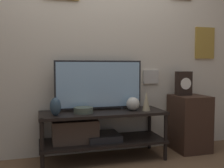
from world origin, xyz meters
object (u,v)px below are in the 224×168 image
at_px(vase_slim_bronze, 146,101).
at_px(mantel_clock, 184,83).
at_px(vase_wide_bowl, 83,110).
at_px(vase_round_glass, 133,104).
at_px(television, 99,85).
at_px(vase_urn_stoneware, 55,107).

height_order(vase_slim_bronze, mantel_clock, mantel_clock).
distance_m(vase_wide_bowl, vase_slim_bronze, 0.71).
bearing_deg(mantel_clock, vase_slim_bronze, -163.69).
bearing_deg(mantel_clock, vase_round_glass, -171.38).
bearing_deg(vase_slim_bronze, vase_round_glass, 156.55).
distance_m(vase_wide_bowl, vase_round_glass, 0.57).
bearing_deg(vase_wide_bowl, vase_round_glass, 1.04).
height_order(vase_round_glass, mantel_clock, mantel_clock).
distance_m(vase_slim_bronze, mantel_clock, 0.62).
relative_size(television, vase_round_glass, 6.59).
distance_m(vase_slim_bronze, vase_urn_stoneware, 1.00).
height_order(television, vase_wide_bowl, television).
bearing_deg(vase_urn_stoneware, vase_slim_bronze, 1.06).
relative_size(television, vase_slim_bronze, 4.67).
bearing_deg(vase_urn_stoneware, mantel_clock, 6.73).
xyz_separation_m(vase_urn_stoneware, mantel_clock, (1.57, 0.18, 0.19)).
bearing_deg(vase_wide_bowl, television, 34.95).
bearing_deg(vase_slim_bronze, vase_urn_stoneware, -178.94).
xyz_separation_m(television, vase_slim_bronze, (0.50, -0.19, -0.18)).
xyz_separation_m(vase_slim_bronze, vase_urn_stoneware, (-1.00, -0.02, -0.01)).
bearing_deg(vase_urn_stoneware, vase_wide_bowl, 12.87).
relative_size(television, mantel_clock, 3.39).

